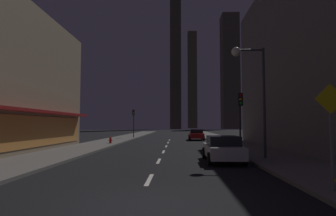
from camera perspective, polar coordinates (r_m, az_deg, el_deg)
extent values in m
cube|color=black|center=(39.18, 0.43, -6.64)|extent=(78.00, 136.00, 0.10)
cube|color=#605E59|center=(39.60, 10.67, -6.36)|extent=(4.00, 76.00, 0.15)
cube|color=#605E59|center=(39.98, -9.72, -6.35)|extent=(4.00, 76.00, 0.15)
cube|color=silver|center=(10.56, -3.99, -14.87)|extent=(0.16, 2.20, 0.01)
cube|color=silver|center=(15.68, -1.97, -11.14)|extent=(0.16, 2.20, 0.01)
cube|color=silver|center=(20.83, -0.97, -9.25)|extent=(0.16, 2.20, 0.01)
cube|color=silver|center=(26.01, -0.37, -8.10)|extent=(0.16, 2.20, 0.01)
cube|color=silver|center=(31.19, 0.02, -7.34)|extent=(0.16, 2.20, 0.01)
cube|color=silver|center=(36.38, 0.31, -6.79)|extent=(0.16, 2.20, 0.01)
cube|color=#D88C3F|center=(19.90, -28.50, -4.49)|extent=(0.10, 19.38, 2.20)
cube|color=maroon|center=(19.71, -27.38, -0.47)|extent=(0.90, 19.98, 0.20)
cube|color=slate|center=(27.25, 31.84, 8.30)|extent=(11.00, 20.00, 14.83)
cube|color=#444133|center=(128.46, 1.61, 10.57)|extent=(5.06, 6.76, 66.65)
cube|color=#4B4738|center=(160.19, 5.16, 5.95)|extent=(5.27, 5.94, 56.76)
cube|color=#494536|center=(132.00, 12.97, 7.50)|extent=(7.86, 8.88, 54.20)
cube|color=silver|center=(15.61, 11.45, -8.86)|extent=(1.80, 4.20, 0.65)
cube|color=black|center=(15.37, 11.55, -6.85)|extent=(1.64, 2.00, 0.55)
cylinder|color=black|center=(16.90, 7.69, -9.42)|extent=(0.22, 0.68, 0.68)
cylinder|color=black|center=(17.17, 13.63, -9.26)|extent=(0.22, 0.68, 0.68)
cylinder|color=black|center=(14.14, 8.84, -10.57)|extent=(0.22, 0.68, 0.68)
cylinder|color=black|center=(14.45, 15.90, -10.33)|extent=(0.22, 0.68, 0.68)
sphere|color=white|center=(17.55, 8.55, -8.12)|extent=(0.18, 0.18, 0.18)
sphere|color=white|center=(17.71, 12.13, -8.04)|extent=(0.18, 0.18, 0.18)
cube|color=#B21919|center=(36.60, 5.99, -5.80)|extent=(1.80, 4.20, 0.65)
cube|color=black|center=(36.38, 6.00, -4.93)|extent=(1.64, 2.00, 0.55)
cylinder|color=black|center=(37.96, 4.51, -6.14)|extent=(0.22, 0.68, 0.68)
cylinder|color=black|center=(38.07, 7.17, -6.11)|extent=(0.22, 0.68, 0.68)
cylinder|color=black|center=(35.16, 4.71, -6.35)|extent=(0.22, 0.68, 0.68)
cylinder|color=black|center=(35.29, 7.58, -6.32)|extent=(0.22, 0.68, 0.68)
sphere|color=white|center=(38.61, 4.96, -5.61)|extent=(0.18, 0.18, 0.18)
sphere|color=white|center=(38.68, 6.59, -5.60)|extent=(0.18, 0.18, 0.18)
cylinder|color=red|center=(28.85, -12.07, -6.74)|extent=(0.22, 0.22, 0.55)
sphere|color=red|center=(28.84, -12.07, -6.19)|extent=(0.21, 0.21, 0.21)
cylinder|color=red|center=(28.87, -12.08, -7.22)|extent=(0.30, 0.30, 0.06)
cylinder|color=red|center=(28.89, -12.38, -6.68)|extent=(0.10, 0.10, 0.10)
cylinder|color=red|center=(28.81, -11.76, -6.69)|extent=(0.10, 0.10, 0.10)
cylinder|color=#2D2D2D|center=(19.74, 14.99, -2.92)|extent=(0.12, 0.12, 4.20)
cube|color=black|center=(19.62, 15.04, 1.76)|extent=(0.32, 0.24, 0.90)
sphere|color=red|center=(19.52, 15.12, 2.61)|extent=(0.18, 0.18, 0.18)
sphere|color=#F2B20C|center=(19.50, 15.13, 1.80)|extent=(0.18, 0.18, 0.18)
sphere|color=#19D833|center=(19.47, 15.14, 0.98)|extent=(0.18, 0.18, 0.18)
cylinder|color=#2D2D2D|center=(40.83, -7.28, -3.25)|extent=(0.12, 0.12, 4.20)
cube|color=black|center=(40.67, -7.31, -1.00)|extent=(0.32, 0.24, 0.90)
sphere|color=red|center=(40.55, -7.33, -0.60)|extent=(0.18, 0.18, 0.18)
sphere|color=#F2B20C|center=(40.54, -7.34, -0.99)|extent=(0.18, 0.18, 0.18)
sphere|color=#19D833|center=(40.53, -7.34, -1.39)|extent=(0.18, 0.18, 0.18)
cylinder|color=#38383D|center=(16.91, 19.66, 1.14)|extent=(0.16, 0.16, 6.50)
cylinder|color=#38383D|center=(17.22, 16.85, 11.66)|extent=(1.60, 0.12, 0.12)
sphere|color=#FCF7CC|center=(17.01, 14.19, 11.46)|extent=(0.56, 0.56, 0.56)
cylinder|color=slate|center=(9.34, 31.30, -7.54)|extent=(0.08, 0.08, 2.40)
cube|color=yellow|center=(9.32, 31.10, 1.68)|extent=(0.91, 0.03, 0.91)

